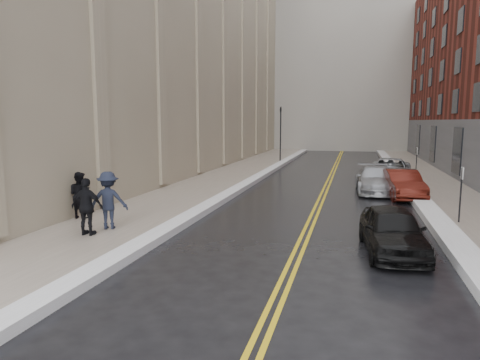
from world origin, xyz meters
The scene contains 18 objects.
ground centered at (0.00, 0.00, 0.00)m, with size 160.00×160.00×0.00m, color black.
sidewalk_left centered at (-4.50, 16.00, 0.07)m, with size 4.00×64.00×0.15m, color gray.
sidewalk_right centered at (9.00, 16.00, 0.07)m, with size 3.00×64.00×0.15m, color gray.
lane_stripe_a centered at (2.38, 16.00, 0.00)m, with size 0.12×64.00×0.01m, color gold.
lane_stripe_b centered at (2.62, 16.00, 0.00)m, with size 0.12×64.00×0.01m, color gold.
snow_ridge_left centered at (-2.20, 16.00, 0.13)m, with size 0.70×60.80×0.26m, color white.
snow_ridge_right centered at (7.15, 16.00, 0.15)m, with size 0.85×60.80×0.30m, color white.
tower_far_right centered at (14.00, 66.00, 22.00)m, with size 22.00×18.00×44.00m, color slate.
traffic_signal centered at (-2.60, 30.00, 3.08)m, with size 0.18×0.15×5.20m.
parking_sign_near centered at (7.90, 8.00, 1.36)m, with size 0.06×0.35×2.23m.
parking_sign_far centered at (7.90, 20.00, 1.36)m, with size 0.06×0.35×2.23m.
car_black centered at (5.20, 3.86, 0.70)m, with size 1.65×4.10×1.40m, color black.
car_maroon centered at (6.45, 13.73, 0.72)m, with size 1.52×4.35×1.43m, color #48130C.
car_silver_near centered at (5.20, 15.21, 0.72)m, with size 2.01×4.93×1.43m, color #94969A.
car_silver_far centered at (6.29, 19.52, 0.76)m, with size 2.53×5.49×1.53m, color #9EA2A5.
pedestrian_a centered at (-6.20, 4.95, 1.06)m, with size 0.88×0.69×1.82m, color black.
pedestrian_b centered at (-4.22, 3.78, 1.16)m, with size 1.30×0.75×2.02m, color #191E2E.
pedestrian_c centered at (-4.42, 2.82, 1.10)m, with size 1.12×0.47×1.91m, color black.
Camera 1 is at (4.02, -9.22, 3.91)m, focal length 32.00 mm.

